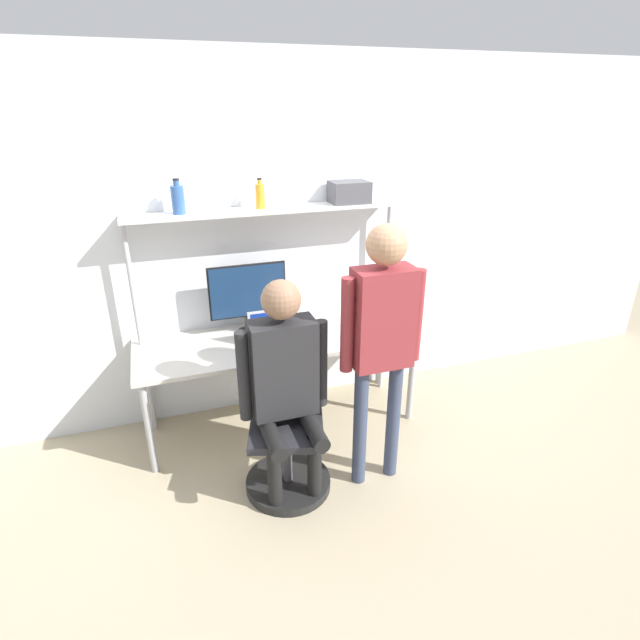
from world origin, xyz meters
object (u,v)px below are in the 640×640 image
at_px(office_chair, 287,447).
at_px(person_standing, 382,328).
at_px(monitor, 248,295).
at_px(person_seated, 285,375).
at_px(laptop, 272,338).
at_px(cell_phone, 310,344).
at_px(bottle_amber, 260,196).
at_px(storage_box, 349,192).
at_px(bottle_blue, 178,199).

bearing_deg(office_chair, person_standing, -12.90).
height_order(monitor, person_seated, person_seated).
distance_m(laptop, person_standing, 0.92).
bearing_deg(cell_phone, person_seated, -120.92).
distance_m(laptop, bottle_amber, 1.00).
distance_m(monitor, office_chair, 1.15).
bearing_deg(monitor, laptop, -71.01).
bearing_deg(storage_box, person_seated, -129.07).
xyz_separation_m(laptop, cell_phone, (0.26, -0.06, -0.07)).
relative_size(bottle_blue, bottle_amber, 1.11).
height_order(monitor, storage_box, storage_box).
xyz_separation_m(monitor, bottle_amber, (0.14, 0.04, 0.71)).
bearing_deg(office_chair, monitor, 92.66).
distance_m(cell_phone, person_standing, 0.79).
height_order(office_chair, person_seated, person_seated).
xyz_separation_m(person_seated, person_standing, (0.58, -0.09, 0.26)).
bearing_deg(monitor, person_standing, -58.60).
height_order(cell_phone, storage_box, storage_box).
bearing_deg(laptop, monitor, 108.99).
xyz_separation_m(person_seated, bottle_amber, (0.11, 0.96, 0.89)).
bearing_deg(office_chair, bottle_blue, 116.72).
bearing_deg(storage_box, person_standing, -100.57).
xyz_separation_m(bottle_blue, storage_box, (1.23, 0.00, -0.02)).
bearing_deg(person_standing, office_chair, 167.10).
height_order(bottle_blue, storage_box, bottle_blue).
distance_m(laptop, cell_phone, 0.28).
xyz_separation_m(person_seated, bottle_blue, (-0.45, 0.96, 0.90)).
xyz_separation_m(laptop, person_standing, (0.51, -0.71, 0.31)).
bearing_deg(storage_box, laptop, -154.25).
bearing_deg(bottle_blue, person_seated, -64.91).
height_order(cell_phone, person_standing, person_standing).
bearing_deg(person_seated, cell_phone, 59.08).
distance_m(office_chair, person_seated, 0.57).
bearing_deg(monitor, person_seated, -88.19).
relative_size(laptop, cell_phone, 2.09).
bearing_deg(monitor, storage_box, 3.07).
distance_m(monitor, bottle_blue, 0.83).
bearing_deg(monitor, bottle_amber, 17.69).
distance_m(person_seated, bottle_amber, 1.31).
relative_size(monitor, cell_phone, 3.84).
relative_size(office_chair, person_standing, 0.54).
distance_m(cell_phone, person_seated, 0.66).
bearing_deg(laptop, cell_phone, -12.28).
bearing_deg(person_standing, person_seated, 171.51).
bearing_deg(bottle_amber, storage_box, 0.00).
xyz_separation_m(monitor, cell_phone, (0.36, -0.35, -0.30)).
bearing_deg(laptop, bottle_blue, 146.93).
height_order(laptop, bottle_amber, bottle_amber).
bearing_deg(laptop, bottle_amber, 84.32).
height_order(office_chair, person_standing, person_standing).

